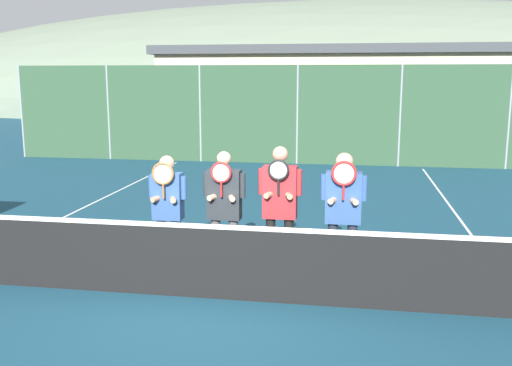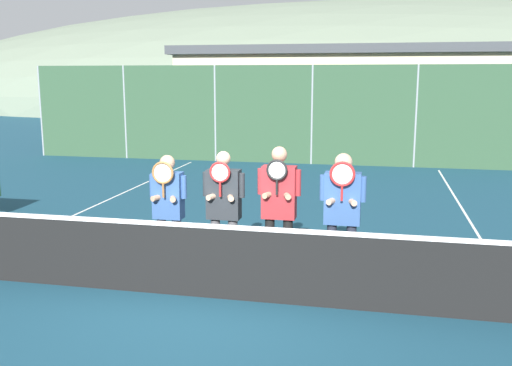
{
  "view_description": "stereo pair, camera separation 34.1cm",
  "coord_description": "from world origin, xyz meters",
  "px_view_note": "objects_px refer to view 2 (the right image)",
  "views": [
    {
      "loc": [
        1.75,
        -6.63,
        2.77
      ],
      "look_at": [
        0.45,
        0.99,
        1.32
      ],
      "focal_mm": 40.0,
      "sensor_mm": 36.0,
      "label": 1
    },
    {
      "loc": [
        2.09,
        -6.57,
        2.77
      ],
      "look_at": [
        0.45,
        0.99,
        1.32
      ],
      "focal_mm": 40.0,
      "sensor_mm": 36.0,
      "label": 2
    }
  ],
  "objects_px": {
    "player_leftmost": "(168,205)",
    "car_center": "(468,132)",
    "car_far_left": "(193,125)",
    "car_left_of_center": "(326,129)",
    "player_center_right": "(279,203)",
    "player_center_left": "(224,205)",
    "player_rightmost": "(342,207)"
  },
  "relations": [
    {
      "from": "player_center_left",
      "to": "car_center",
      "type": "height_order",
      "value": "player_center_left"
    },
    {
      "from": "player_center_right",
      "to": "car_far_left",
      "type": "distance_m",
      "value": 14.58
    },
    {
      "from": "car_left_of_center",
      "to": "player_center_right",
      "type": "bearing_deg",
      "value": -87.38
    },
    {
      "from": "player_rightmost",
      "to": "car_left_of_center",
      "type": "relative_size",
      "value": 0.41
    },
    {
      "from": "player_center_right",
      "to": "player_rightmost",
      "type": "height_order",
      "value": "player_center_right"
    },
    {
      "from": "player_leftmost",
      "to": "car_center",
      "type": "bearing_deg",
      "value": 66.54
    },
    {
      "from": "player_center_left",
      "to": "car_far_left",
      "type": "relative_size",
      "value": 0.39
    },
    {
      "from": "player_center_right",
      "to": "car_far_left",
      "type": "height_order",
      "value": "car_far_left"
    },
    {
      "from": "player_center_left",
      "to": "player_center_right",
      "type": "distance_m",
      "value": 0.76
    },
    {
      "from": "player_leftmost",
      "to": "car_left_of_center",
      "type": "height_order",
      "value": "car_left_of_center"
    },
    {
      "from": "player_rightmost",
      "to": "car_left_of_center",
      "type": "xyz_separation_m",
      "value": [
        -1.45,
        13.21,
        -0.19
      ]
    },
    {
      "from": "car_far_left",
      "to": "player_leftmost",
      "type": "bearing_deg",
      "value": -72.94
    },
    {
      "from": "player_rightmost",
      "to": "car_center",
      "type": "bearing_deg",
      "value": 75.6
    },
    {
      "from": "player_leftmost",
      "to": "car_left_of_center",
      "type": "xyz_separation_m",
      "value": [
        0.95,
        13.24,
        -0.12
      ]
    },
    {
      "from": "player_center_left",
      "to": "car_far_left",
      "type": "xyz_separation_m",
      "value": [
        -4.93,
        13.46,
        -0.09
      ]
    },
    {
      "from": "player_center_right",
      "to": "player_rightmost",
      "type": "bearing_deg",
      "value": -0.74
    },
    {
      "from": "player_leftmost",
      "to": "player_rightmost",
      "type": "xyz_separation_m",
      "value": [
        2.39,
        0.03,
        0.07
      ]
    },
    {
      "from": "car_far_left",
      "to": "car_left_of_center",
      "type": "height_order",
      "value": "car_far_left"
    },
    {
      "from": "car_far_left",
      "to": "car_center",
      "type": "relative_size",
      "value": 1.09
    },
    {
      "from": "car_far_left",
      "to": "car_left_of_center",
      "type": "bearing_deg",
      "value": -2.53
    },
    {
      "from": "car_far_left",
      "to": "car_center",
      "type": "distance_m",
      "value": 9.98
    },
    {
      "from": "player_rightmost",
      "to": "player_center_left",
      "type": "bearing_deg",
      "value": -179.02
    },
    {
      "from": "player_leftmost",
      "to": "car_far_left",
      "type": "bearing_deg",
      "value": 107.06
    },
    {
      "from": "player_leftmost",
      "to": "car_center",
      "type": "distance_m",
      "value": 14.68
    },
    {
      "from": "player_leftmost",
      "to": "car_center",
      "type": "relative_size",
      "value": 0.41
    },
    {
      "from": "player_center_left",
      "to": "car_left_of_center",
      "type": "height_order",
      "value": "player_center_left"
    },
    {
      "from": "player_leftmost",
      "to": "car_left_of_center",
      "type": "relative_size",
      "value": 0.39
    },
    {
      "from": "player_center_right",
      "to": "car_far_left",
      "type": "xyz_separation_m",
      "value": [
        -5.69,
        13.42,
        -0.15
      ]
    },
    {
      "from": "player_rightmost",
      "to": "car_center",
      "type": "height_order",
      "value": "player_rightmost"
    },
    {
      "from": "player_rightmost",
      "to": "player_center_right",
      "type": "bearing_deg",
      "value": 179.26
    },
    {
      "from": "car_center",
      "to": "car_far_left",
      "type": "bearing_deg",
      "value": 179.99
    },
    {
      "from": "car_far_left",
      "to": "car_left_of_center",
      "type": "distance_m",
      "value": 5.09
    }
  ]
}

